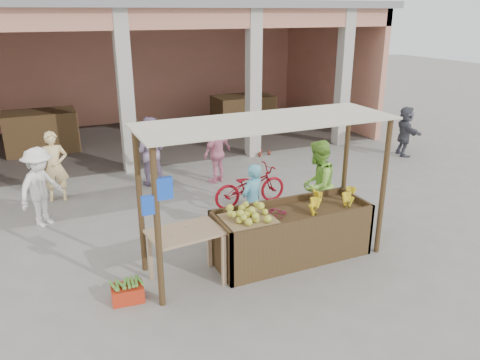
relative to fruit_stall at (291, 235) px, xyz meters
name	(u,v)px	position (x,y,z in m)	size (l,w,h in m)	color
ground	(264,263)	(-0.50, 0.00, -0.40)	(60.00, 60.00, 0.00)	slate
market_building	(137,53)	(-0.45, 8.93, 2.30)	(14.40, 6.40, 4.20)	tan
fruit_stall	(291,235)	(0.00, 0.00, 0.00)	(2.60, 0.95, 0.80)	#48331C
stall_awning	(264,147)	(-0.51, 0.06, 1.58)	(4.09, 1.35, 2.39)	#48331C
banana_heap	(331,200)	(0.78, 0.03, 0.50)	(1.08, 0.59, 0.20)	yellow
melon_tray	(248,216)	(-0.80, 0.01, 0.50)	(0.80, 0.69, 0.21)	olive
berry_heap	(274,212)	(-0.33, 0.04, 0.47)	(0.45, 0.37, 0.14)	maroon
side_table	(186,240)	(-1.84, -0.03, 0.32)	(1.13, 0.81, 0.86)	tan
papaya_pile	(185,225)	(-1.84, -0.03, 0.56)	(0.67, 0.38, 0.19)	#4F8B2D
red_crate	(128,293)	(-2.77, -0.14, -0.28)	(0.45, 0.32, 0.23)	red
plantain_bundle	(127,284)	(-2.77, -0.14, -0.13)	(0.36, 0.25, 0.07)	#528A32
produce_sacks	(260,146)	(2.18, 5.51, -0.12)	(0.91, 0.68, 0.55)	maroon
vendor_blue	(252,199)	(-0.28, 0.93, 0.35)	(0.57, 0.41, 1.51)	#60BAD9
vendor_green	(317,183)	(0.98, 0.79, 0.51)	(0.88, 0.51, 1.82)	#8ED348
motorcycle	(250,185)	(0.34, 2.32, 0.05)	(1.72, 0.59, 0.90)	maroon
shopper_a	(40,184)	(-3.72, 3.08, 0.44)	(1.08, 0.54, 1.68)	white
shopper_b	(217,151)	(0.24, 3.95, 0.39)	(0.93, 0.49, 1.58)	pink
shopper_d	(405,130)	(5.95, 3.85, 0.35)	(1.38, 0.57, 1.50)	#484954
shopper_e	(55,165)	(-3.39, 4.32, 0.40)	(0.60, 0.45, 1.60)	#ECCB86
shopper_f	(150,148)	(-1.26, 4.46, 0.50)	(0.88, 0.50, 1.80)	gray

